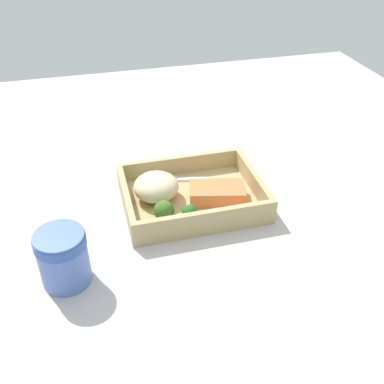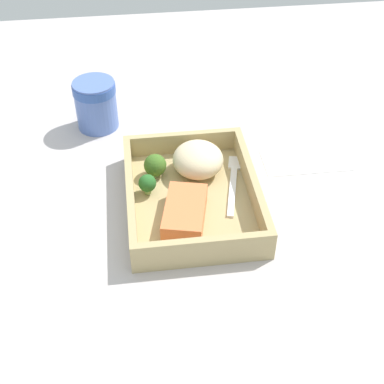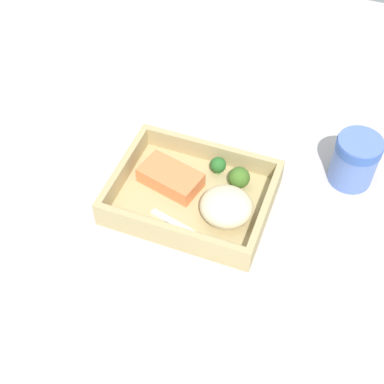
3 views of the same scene
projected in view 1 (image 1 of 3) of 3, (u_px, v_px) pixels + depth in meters
ground_plane at (192, 206)px, 93.68cm from camera, size 160.00×160.00×2.00cm
takeout_tray at (192, 200)px, 92.76cm from camera, size 27.93×21.52×1.20cm
tray_rim at (192, 190)px, 91.24cm from camera, size 27.93×21.52×4.05cm
salmon_fillet at (217, 193)px, 91.12cm from camera, size 12.27×8.67×3.14cm
mashed_potatoes at (156, 187)px, 90.93cm from camera, size 9.23×8.87×5.45cm
broccoli_floret_1 at (164, 211)px, 85.31cm from camera, size 3.96×3.96×4.24cm
broccoli_floret_2 at (189, 213)px, 85.00cm from camera, size 3.00×3.00×3.69cm
fork at (168, 179)px, 97.61cm from camera, size 15.74×5.34×0.44cm
paper_cup at (63, 255)px, 72.22cm from camera, size 8.31×8.31×9.86cm
receipt_slip at (131, 155)px, 108.84cm from camera, size 8.44×15.97×0.24cm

